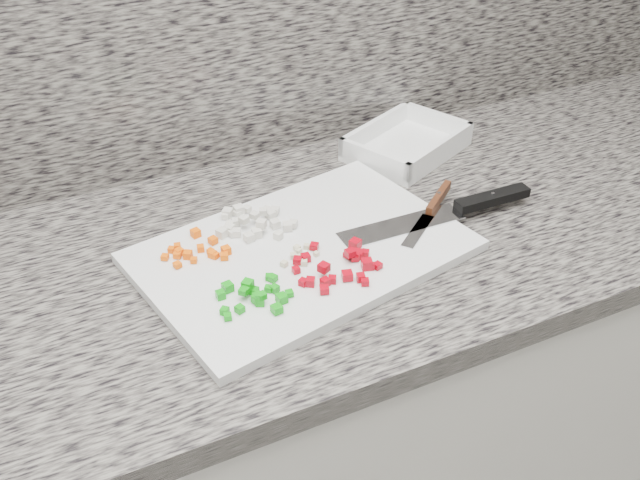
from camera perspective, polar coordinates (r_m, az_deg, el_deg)
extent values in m
cube|color=silver|center=(1.43, -6.20, -16.96)|extent=(3.92, 0.62, 0.86)
cube|color=slate|center=(1.11, -7.65, -2.49)|extent=(3.96, 0.64, 0.04)
cube|color=slate|center=(1.22, -13.73, 17.56)|extent=(3.92, 0.02, 0.60)
cube|color=silver|center=(1.09, -1.40, -0.92)|extent=(0.54, 0.41, 0.02)
cube|color=#F15905|center=(1.08, -8.61, -1.12)|extent=(0.02, 0.02, 0.01)
cube|color=#F15905|center=(1.08, -11.34, -1.16)|extent=(0.02, 0.02, 0.01)
cube|color=#F15905|center=(1.06, -11.34, -1.95)|extent=(0.01, 0.01, 0.01)
cube|color=#F15905|center=(1.07, -10.06, -1.59)|extent=(0.01, 0.01, 0.01)
cube|color=#F15905|center=(1.10, -11.34, -0.51)|extent=(0.01, 0.01, 0.01)
cube|color=#F15905|center=(1.08, -12.31, -1.34)|extent=(0.01, 0.01, 0.01)
cube|color=#F15905|center=(1.08, -10.53, -1.17)|extent=(0.02, 0.02, 0.01)
cube|color=#F15905|center=(1.08, -7.53, -0.83)|extent=(0.01, 0.01, 0.01)
cube|color=#F15905|center=(1.10, -11.80, -0.76)|extent=(0.01, 0.01, 0.01)
cube|color=#F15905|center=(1.07, -7.67, -1.29)|extent=(0.01, 0.01, 0.01)
cube|color=#F15905|center=(1.12, -9.92, 0.55)|extent=(0.02, 0.02, 0.01)
cube|color=#F15905|center=(1.09, -11.19, -0.94)|extent=(0.01, 0.01, 0.01)
cube|color=#F15905|center=(1.10, -8.56, -0.02)|extent=(0.01, 0.01, 0.01)
cube|color=#F15905|center=(1.08, -8.75, -0.90)|extent=(0.01, 0.01, 0.01)
cube|color=#F15905|center=(1.09, -9.53, -0.66)|extent=(0.01, 0.01, 0.01)
cube|color=#F15905|center=(1.07, -8.42, -1.21)|extent=(0.01, 0.01, 0.01)
cube|color=beige|center=(1.16, -7.40, 2.17)|extent=(0.02, 0.02, 0.01)
cube|color=beige|center=(1.16, -6.62, 2.14)|extent=(0.01, 0.01, 0.01)
cube|color=beige|center=(1.11, -4.71, 1.28)|extent=(0.02, 0.02, 0.01)
cube|color=beige|center=(1.13, -2.19, 1.31)|extent=(0.02, 0.02, 0.01)
cube|color=beige|center=(1.10, -5.71, 0.22)|extent=(0.02, 0.02, 0.01)
cube|color=beige|center=(1.16, -7.57, 1.94)|extent=(0.02, 0.02, 0.01)
cube|color=beige|center=(1.12, -7.28, 0.87)|extent=(0.02, 0.02, 0.01)
cube|color=beige|center=(1.15, -3.97, 2.07)|extent=(0.02, 0.02, 0.01)
cube|color=beige|center=(1.13, -3.62, 1.29)|extent=(0.01, 0.01, 0.01)
cube|color=beige|center=(1.13, -6.11, 1.63)|extent=(0.02, 0.02, 0.01)
cube|color=beige|center=(1.10, -3.36, 0.36)|extent=(0.02, 0.02, 0.01)
cube|color=beige|center=(1.13, -5.26, 1.99)|extent=(0.02, 0.02, 0.01)
cube|color=beige|center=(1.12, -2.61, 1.11)|extent=(0.02, 0.02, 0.01)
cube|color=beige|center=(1.11, -5.08, 0.56)|extent=(0.02, 0.02, 0.01)
cube|color=beige|center=(1.14, -6.76, 1.44)|extent=(0.01, 0.01, 0.01)
cube|color=beige|center=(1.14, -4.59, 2.29)|extent=(0.02, 0.02, 0.01)
cube|color=beige|center=(1.17, -6.52, 2.41)|extent=(0.02, 0.02, 0.01)
cube|color=beige|center=(1.14, -7.21, 1.21)|extent=(0.02, 0.02, 0.01)
cube|color=beige|center=(1.12, -6.70, 0.59)|extent=(0.02, 0.02, 0.01)
cube|color=beige|center=(1.12, -7.86, 0.55)|extent=(0.02, 0.02, 0.01)
cube|color=beige|center=(1.17, -5.86, 2.49)|extent=(0.02, 0.02, 0.01)
cube|color=beige|center=(1.12, -7.42, 0.82)|extent=(0.02, 0.02, 0.01)
cube|color=beige|center=(1.12, -7.01, 0.59)|extent=(0.01, 0.01, 0.01)
cube|color=beige|center=(1.16, -3.64, 2.38)|extent=(0.02, 0.02, 0.01)
cube|color=beige|center=(1.17, -4.28, 2.40)|extent=(0.02, 0.02, 0.01)
cube|color=#0D940F|center=(1.02, -4.11, -2.96)|extent=(0.01, 0.01, 0.01)
cube|color=#0D940F|center=(0.98, -6.15, -4.10)|extent=(0.02, 0.02, 0.01)
cube|color=#0D940F|center=(0.99, -2.47, -4.28)|extent=(0.01, 0.01, 0.01)
cube|color=#0D940F|center=(1.02, -3.80, -3.06)|extent=(0.02, 0.02, 0.01)
cube|color=#0D940F|center=(0.96, -7.39, -6.10)|extent=(0.01, 0.01, 0.01)
cube|color=#0D940F|center=(0.97, -4.68, -4.47)|extent=(0.01, 0.01, 0.01)
cube|color=#0D940F|center=(0.99, -5.81, -3.57)|extent=(0.02, 0.02, 0.01)
cube|color=#0D940F|center=(1.00, -3.65, -3.91)|extent=(0.01, 0.01, 0.01)
cube|color=#0D940F|center=(0.97, -6.44, -5.50)|extent=(0.01, 0.01, 0.01)
cube|color=#0D940F|center=(1.00, -4.16, -3.90)|extent=(0.01, 0.01, 0.01)
cube|color=#0D940F|center=(0.99, -5.96, -3.97)|extent=(0.02, 0.02, 0.01)
cube|color=#0D940F|center=(1.00, -7.96, -4.36)|extent=(0.01, 0.01, 0.01)
cube|color=#0D940F|center=(0.98, -5.01, -4.74)|extent=(0.02, 0.02, 0.01)
cube|color=#0D940F|center=(0.99, -5.01, -4.52)|extent=(0.01, 0.01, 0.01)
cube|color=#0D940F|center=(0.96, -3.48, -5.53)|extent=(0.02, 0.02, 0.01)
cube|color=#0D940F|center=(1.00, -5.30, -4.05)|extent=(0.02, 0.02, 0.01)
cube|color=#0D940F|center=(0.98, -4.80, -4.91)|extent=(0.02, 0.02, 0.01)
cube|color=#0D940F|center=(0.97, -4.91, -4.53)|extent=(0.01, 0.01, 0.01)
cube|color=#0D940F|center=(1.01, -7.40, -3.75)|extent=(0.02, 0.02, 0.01)
cube|color=#0D940F|center=(0.98, -3.08, -4.68)|extent=(0.02, 0.02, 0.01)
cube|color=#0D940F|center=(0.97, -7.63, -5.65)|extent=(0.01, 0.01, 0.01)
cube|color=#0D940F|center=(0.99, -5.10, -4.56)|extent=(0.02, 0.02, 0.01)
cube|color=#A20210|center=(1.02, 0.31, -2.22)|extent=(0.02, 0.02, 0.01)
cube|color=#A20210|center=(1.05, -1.81, -1.62)|extent=(0.02, 0.02, 0.01)
cube|color=#A20210|center=(1.08, 2.84, -0.32)|extent=(0.02, 0.02, 0.01)
cube|color=#A20210|center=(1.06, 2.81, -1.43)|extent=(0.01, 0.01, 0.01)
cube|color=#A20210|center=(1.00, 0.34, -3.98)|extent=(0.02, 0.02, 0.01)
cube|color=#A20210|center=(1.05, -1.15, -1.42)|extent=(0.01, 0.01, 0.01)
cube|color=#A20210|center=(1.07, 3.65, -1.03)|extent=(0.02, 0.02, 0.01)
cube|color=#A20210|center=(1.06, 2.26, -1.16)|extent=(0.02, 0.02, 0.01)
cube|color=#A20210|center=(1.03, -1.93, -2.41)|extent=(0.01, 0.01, 0.01)
cube|color=#A20210|center=(1.01, 0.41, -3.37)|extent=(0.01, 0.01, 0.01)
cube|color=#A20210|center=(1.08, -0.46, -0.50)|extent=(0.02, 0.02, 0.01)
cube|color=#A20210|center=(1.04, 4.09, -2.08)|extent=(0.02, 0.02, 0.01)
cube|color=#A20210|center=(1.04, 4.63, -2.05)|extent=(0.01, 0.01, 0.01)
cube|color=#A20210|center=(1.01, -0.77, -3.36)|extent=(0.02, 0.02, 0.01)
cube|color=#A20210|center=(1.01, 3.62, -3.36)|extent=(0.01, 0.01, 0.01)
cube|color=#A20210|center=(1.04, 3.77, -1.94)|extent=(0.02, 0.02, 0.02)
cube|color=#A20210|center=(1.01, -1.36, -3.40)|extent=(0.01, 0.01, 0.01)
cube|color=#A20210|center=(1.06, 3.03, -1.24)|extent=(0.02, 0.02, 0.01)
cube|color=#A20210|center=(1.02, 2.19, -2.85)|extent=(0.02, 0.02, 0.01)
cube|color=#A20210|center=(1.05, 2.42, -1.03)|extent=(0.01, 0.01, 0.01)
cube|color=#A20210|center=(1.06, 3.10, -1.19)|extent=(0.02, 0.02, 0.01)
cube|color=#A20210|center=(1.02, 3.27, -3.02)|extent=(0.01, 0.01, 0.01)
cube|color=#A20210|center=(1.01, 0.99, -3.17)|extent=(0.02, 0.02, 0.01)
cube|color=#A20210|center=(1.06, 2.91, -1.07)|extent=(0.02, 0.02, 0.01)
cube|color=beige|center=(1.07, -0.30, -1.12)|extent=(0.01, 0.01, 0.01)
cube|color=beige|center=(1.08, -0.69, -0.55)|extent=(0.01, 0.01, 0.01)
cube|color=beige|center=(1.08, -1.10, -0.52)|extent=(0.01, 0.01, 0.01)
cube|color=beige|center=(1.06, -2.15, -1.27)|extent=(0.01, 0.01, 0.01)
cube|color=beige|center=(1.06, -1.27, -1.47)|extent=(0.01, 0.01, 0.01)
cube|color=beige|center=(1.05, -1.28, -1.82)|extent=(0.01, 0.01, 0.01)
cube|color=beige|center=(1.05, -2.88, -1.90)|extent=(0.01, 0.01, 0.01)
cube|color=beige|center=(1.08, -1.85, -0.64)|extent=(0.01, 0.01, 0.01)
cube|color=beige|center=(1.07, -1.75, -0.86)|extent=(0.01, 0.01, 0.01)
cube|color=beige|center=(1.06, -1.69, -1.41)|extent=(0.01, 0.01, 0.01)
cube|color=silver|center=(1.14, 6.53, 1.14)|extent=(0.21, 0.05, 0.00)
cube|color=black|center=(1.22, 13.62, 3.27)|extent=(0.14, 0.03, 0.02)
cylinder|color=silver|center=(1.22, 13.68, 3.63)|extent=(0.01, 0.01, 0.00)
cube|color=silver|center=(1.13, 7.83, 0.70)|extent=(0.09, 0.08, 0.00)
cube|color=#4A2512|center=(1.21, 9.46, 3.34)|extent=(0.09, 0.07, 0.02)
cylinder|color=silver|center=(1.20, 9.50, 3.71)|extent=(0.01, 0.01, 0.00)
cube|color=white|center=(1.39, 6.91, 7.19)|extent=(0.27, 0.24, 0.01)
cube|color=white|center=(1.42, 4.48, 8.95)|extent=(0.20, 0.10, 0.04)
cube|color=white|center=(1.34, 9.59, 7.06)|extent=(0.20, 0.10, 0.04)
cube|color=white|center=(1.46, 9.32, 9.42)|extent=(0.07, 0.15, 0.04)
cube|color=white|center=(1.30, 4.36, 6.46)|extent=(0.07, 0.15, 0.04)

